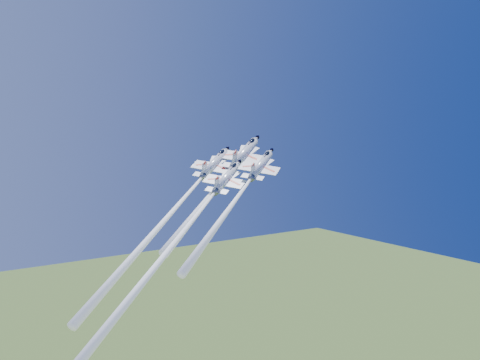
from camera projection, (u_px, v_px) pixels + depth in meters
jet_lead at (222, 182)px, 112.43m from camera, size 30.98×22.08×30.12m
jet_left at (172, 212)px, 104.30m from camera, size 36.87×26.73×41.47m
jet_right at (237, 197)px, 101.51m from camera, size 27.96×20.05×28.02m
jet_slot at (179, 237)px, 93.00m from camera, size 36.59×26.62×42.44m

